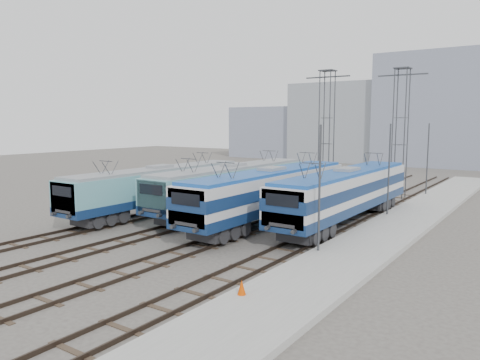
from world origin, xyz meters
The scene contains 15 objects.
ground centered at (0.00, 0.00, 0.00)m, with size 160.00×160.00×0.00m, color #514C47.
platform centered at (10.20, 8.00, 0.15)m, with size 4.00×70.00×0.30m, color #9E9E99.
locomotive_far_left centered at (-6.75, 5.71, 2.19)m, with size 2.77×17.51×3.29m.
locomotive_center_left centered at (-2.25, 9.28, 2.25)m, with size 2.86×18.08×3.40m.
locomotive_center_right centered at (2.25, 7.63, 2.35)m, with size 2.91×18.43×3.46m.
locomotive_far_right centered at (6.75, 10.31, 2.34)m, with size 2.91×18.39×3.46m.
catenary_tower_west centered at (0.00, 22.00, 6.64)m, with size 4.50×1.20×12.00m.
catenary_tower_east centered at (6.50, 24.00, 6.64)m, with size 4.50×1.20×12.00m.
mast_front centered at (8.60, 2.00, 3.50)m, with size 0.12×0.12×7.00m, color #3F4247.
mast_mid centered at (8.60, 14.00, 3.50)m, with size 0.12×0.12×7.00m, color #3F4247.
mast_rear centered at (8.60, 26.00, 3.50)m, with size 0.12×0.12×7.00m, color #3F4247.
safety_cone centered at (8.84, -5.63, 0.60)m, with size 0.34×0.34×0.60m, color #CC3E00.
building_west centered at (-14.00, 62.00, 7.00)m, with size 18.00×12.00×14.00m, color gray.
building_center centered at (4.00, 62.00, 9.00)m, with size 22.00×14.00×18.00m, color gray.
building_far_west centered at (-30.00, 62.00, 5.00)m, with size 14.00×10.00×10.00m, color gray.
Camera 1 is at (18.93, -20.44, 7.15)m, focal length 35.00 mm.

